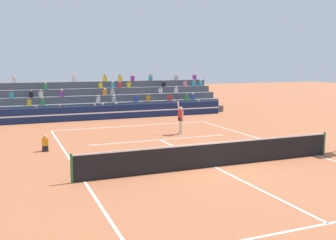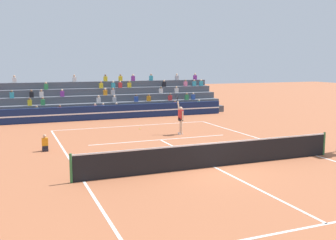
{
  "view_description": "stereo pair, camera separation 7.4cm",
  "coord_description": "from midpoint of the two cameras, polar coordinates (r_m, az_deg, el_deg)",
  "views": [
    {
      "loc": [
        -7.94,
        -14.27,
        4.37
      ],
      "look_at": [
        0.55,
        6.59,
        1.1
      ],
      "focal_mm": 42.0,
      "sensor_mm": 36.0,
      "label": 1
    },
    {
      "loc": [
        -7.87,
        -14.29,
        4.37
      ],
      "look_at": [
        0.55,
        6.59,
        1.1
      ],
      "focal_mm": 42.0,
      "sensor_mm": 36.0,
      "label": 2
    }
  ],
  "objects": [
    {
      "name": "ground_plane",
      "position": [
        16.9,
        6.82,
        -6.78
      ],
      "size": [
        120.0,
        120.0,
        0.0
      ],
      "primitive_type": "plane",
      "color": "#AD603D"
    },
    {
      "name": "court_lines",
      "position": [
        16.9,
        6.82,
        -6.77
      ],
      "size": [
        11.1,
        23.9,
        0.01
      ],
      "color": "white",
      "rests_on": "ground"
    },
    {
      "name": "tennis_net",
      "position": [
        16.76,
        6.86,
        -4.99
      ],
      "size": [
        12.0,
        0.1,
        1.1
      ],
      "color": "#2D6B38",
      "rests_on": "ground"
    },
    {
      "name": "sponsor_banner_wall",
      "position": [
        31.3,
        -7.16,
        1.18
      ],
      "size": [
        18.0,
        0.26,
        1.1
      ],
      "color": "navy",
      "rests_on": "ground"
    },
    {
      "name": "bleacher_stand",
      "position": [
        34.92,
        -8.77,
        2.65
      ],
      "size": [
        20.05,
        4.75,
        3.38
      ],
      "color": "#4C515B",
      "rests_on": "ground"
    },
    {
      "name": "ball_kid_courtside",
      "position": [
        20.61,
        -17.32,
        -3.42
      ],
      "size": [
        0.3,
        0.36,
        0.84
      ],
      "color": "black",
      "rests_on": "ground"
    },
    {
      "name": "tennis_player",
      "position": [
        24.25,
        1.94,
        0.24
      ],
      "size": [
        0.33,
        0.98,
        2.49
      ],
      "color": "beige",
      "rests_on": "ground"
    },
    {
      "name": "tennis_ball",
      "position": [
        26.23,
        -4.03,
        -1.27
      ],
      "size": [
        0.07,
        0.07,
        0.07
      ],
      "primitive_type": "sphere",
      "color": "#C6DB33",
      "rests_on": "ground"
    }
  ]
}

